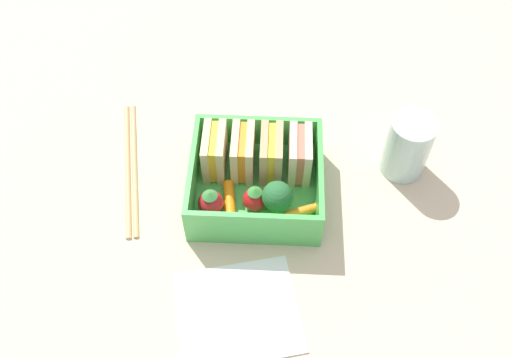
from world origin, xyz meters
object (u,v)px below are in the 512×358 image
(broccoli_floret, at_px, (277,197))
(carrot_stick_far_left, at_px, (303,211))
(sandwich_center, at_px, (271,154))
(strawberry_left, at_px, (253,199))
(sandwich_center_right, at_px, (300,155))
(folded_napkin, at_px, (239,311))
(drinking_glass, at_px, (407,146))
(strawberry_far_left, at_px, (211,203))
(sandwich_center_left, at_px, (243,153))
(sandwich_left, at_px, (215,152))
(chopstick_pair, at_px, (131,166))
(carrot_stick_left, at_px, (230,201))

(broccoli_floret, relative_size, carrot_stick_far_left, 1.08)
(sandwich_center, bearing_deg, strawberry_left, -109.08)
(sandwich_center_right, height_order, folded_napkin, sandwich_center_right)
(drinking_glass, bearing_deg, sandwich_center_right, -171.89)
(strawberry_left, relative_size, carrot_stick_far_left, 0.83)
(strawberry_left, bearing_deg, strawberry_far_left, -170.32)
(strawberry_left, bearing_deg, sandwich_center_left, 104.31)
(sandwich_left, height_order, drinking_glass, drinking_glass)
(drinking_glass, height_order, folded_napkin, drinking_glass)
(sandwich_left, bearing_deg, drinking_glass, 4.56)
(broccoli_floret, height_order, folded_napkin, broccoli_floret)
(strawberry_far_left, height_order, broccoli_floret, broccoli_floret)
(drinking_glass, relative_size, folded_napkin, 0.66)
(sandwich_center, bearing_deg, sandwich_center_left, 180.00)
(broccoli_floret, bearing_deg, chopstick_pair, 161.51)
(sandwich_center, xyz_separation_m, drinking_glass, (0.16, 0.02, 0.00))
(sandwich_center, height_order, carrot_stick_far_left, sandwich_center)
(strawberry_far_left, distance_m, strawberry_left, 0.05)
(sandwich_center_right, bearing_deg, chopstick_pair, 179.45)
(sandwich_left, height_order, broccoli_floret, sandwich_left)
(carrot_stick_left, height_order, folded_napkin, carrot_stick_left)
(sandwich_center, xyz_separation_m, folded_napkin, (-0.03, -0.18, -0.04))
(sandwich_center, distance_m, strawberry_left, 0.06)
(drinking_glass, bearing_deg, sandwich_center, -173.56)
(carrot_stick_left, distance_m, carrot_stick_far_left, 0.08)
(folded_napkin, bearing_deg, sandwich_center_left, 91.76)
(strawberry_left, distance_m, broccoli_floret, 0.03)
(sandwich_center_left, height_order, sandwich_center_right, same)
(sandwich_left, height_order, strawberry_left, sandwich_left)
(strawberry_far_left, bearing_deg, carrot_stick_far_left, 0.11)
(chopstick_pair, bearing_deg, sandwich_left, -1.06)
(chopstick_pair, bearing_deg, strawberry_left, -20.46)
(strawberry_left, xyz_separation_m, folded_napkin, (-0.01, -0.12, -0.03))
(strawberry_far_left, distance_m, carrot_stick_far_left, 0.10)
(sandwich_center_right, distance_m, carrot_stick_left, 0.10)
(broccoli_floret, distance_m, chopstick_pair, 0.19)
(sandwich_center_right, xyz_separation_m, strawberry_left, (-0.05, -0.05, -0.01))
(broccoli_floret, bearing_deg, carrot_stick_far_left, -8.65)
(folded_napkin, bearing_deg, broccoli_floret, 73.47)
(chopstick_pair, bearing_deg, strawberry_far_left, -31.52)
(sandwich_left, xyz_separation_m, sandwich_center_left, (0.03, 0.00, 0.00))
(sandwich_left, bearing_deg, carrot_stick_left, -69.04)
(drinking_glass, bearing_deg, strawberry_left, -157.75)
(sandwich_center_left, relative_size, strawberry_left, 1.65)
(strawberry_left, height_order, carrot_stick_far_left, strawberry_left)
(broccoli_floret, bearing_deg, sandwich_center_left, 125.43)
(strawberry_left, distance_m, drinking_glass, 0.19)
(sandwich_center, xyz_separation_m, strawberry_far_left, (-0.07, -0.06, -0.01))
(strawberry_far_left, bearing_deg, sandwich_left, 90.29)
(sandwich_center, bearing_deg, chopstick_pair, 179.35)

